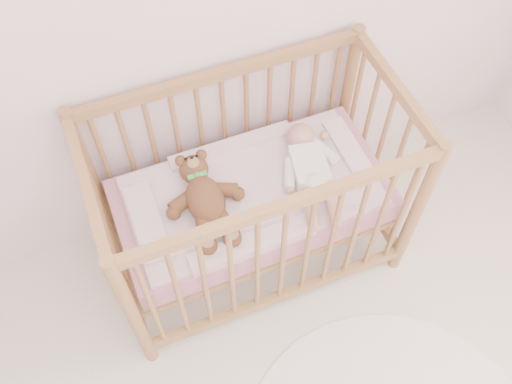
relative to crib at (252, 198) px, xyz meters
name	(u,v)px	position (x,y,z in m)	size (l,w,h in m)	color
wall_back	(152,2)	(-0.22, 0.40, 0.85)	(4.00, 0.02, 2.70)	silver
crib	(252,198)	(0.00, 0.00, 0.00)	(1.36, 0.76, 1.00)	#B5804D
mattress	(252,200)	(0.00, 0.00, -0.01)	(1.22, 0.62, 0.13)	pink
blanket	(252,191)	(0.00, 0.00, 0.06)	(1.10, 0.58, 0.06)	pink
baby	(309,166)	(0.27, -0.02, 0.14)	(0.28, 0.58, 0.14)	white
teddy_bear	(205,199)	(-0.22, -0.02, 0.15)	(0.36, 0.52, 0.14)	brown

